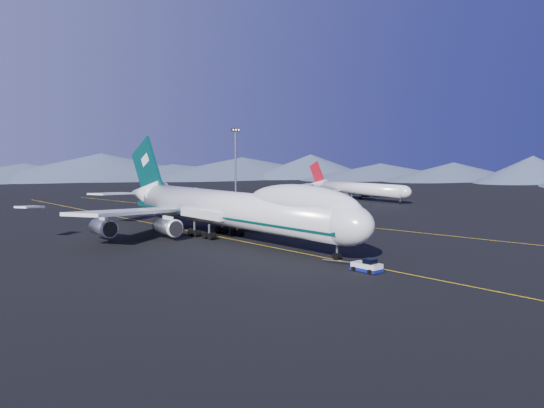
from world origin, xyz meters
TOP-DOWN VIEW (x-y plane):
  - ground at (0.00, 0.00)m, footprint 500.00×500.00m
  - taxiway_line_main at (0.00, 0.00)m, footprint 0.25×220.00m
  - taxiway_line_side at (30.00, 10.00)m, footprint 28.08×198.09m
  - mountain_ridge at (124.84, 10.92)m, footprint 374.91×567.11m
  - boeing_747 at (0.00, 0.03)m, footprint 59.62×72.43m
  - pushback_tug at (-3.00, -35.04)m, footprint 2.58×4.33m
  - second_jet at (79.33, 41.35)m, footprint 38.06×42.99m
  - service_van at (46.40, 21.20)m, footprint 2.71×5.12m
  - floodlight_mast at (54.23, 72.60)m, footprint 2.86×2.15m

SIDE VIEW (x-z plane):
  - ground at x=0.00m, z-range 0.00..0.00m
  - taxiway_line_main at x=0.00m, z-range 0.01..0.01m
  - taxiway_line_side at x=30.00m, z-range 0.01..0.01m
  - pushback_tug at x=-3.00m, z-range -0.34..1.51m
  - service_van at x=46.40m, z-range 0.00..1.37m
  - second_jet at x=79.33m, z-range -2.41..9.82m
  - boeing_747 at x=0.00m, z-range -3.87..15.50m
  - mountain_ridge at x=124.84m, z-range 0.00..12.00m
  - floodlight_mast at x=54.23m, z-range 0.15..23.31m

